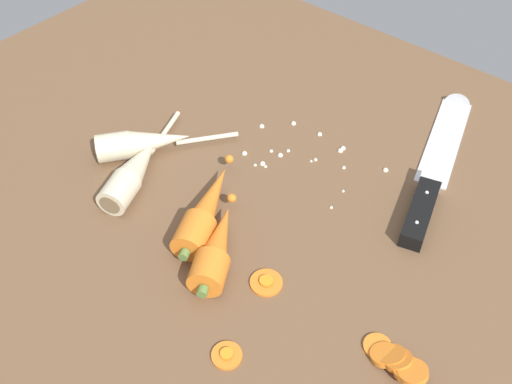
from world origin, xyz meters
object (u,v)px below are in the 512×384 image
whole_carrot (205,211)px  chefs_knife (439,156)px  carrot_slice_stack (395,360)px  parsnip_front (144,143)px  parsnip_mid_left (134,170)px  carrot_slice_stray_mid (266,282)px  carrot_slice_stray_near (227,355)px  whole_carrot_second (216,249)px

whole_carrot → chefs_knife: bearing=60.0°
chefs_knife → carrot_slice_stack: size_ratio=4.46×
whole_carrot → parsnip_front: (-15.62, 3.91, -0.12)cm
parsnip_front → carrot_slice_stack: (44.17, -5.73, -1.02)cm
chefs_knife → whole_carrot: size_ratio=2.00×
parsnip_mid_left → carrot_slice_stack: bearing=-1.6°
carrot_slice_stray_mid → whole_carrot: bearing=168.2°
chefs_knife → carrot_slice_stray_mid: size_ratio=8.94×
chefs_knife → carrot_slice_stack: (11.47, -31.47, 0.31)cm
whole_carrot → carrot_slice_stray_near: bearing=-40.2°
whole_carrot_second → carrot_slice_stray_mid: 7.08cm
chefs_knife → parsnip_mid_left: bearing=-134.2°
whole_carrot → whole_carrot_second: bearing=-35.0°
chefs_knife → carrot_slice_stray_mid: bearing=-99.1°
parsnip_mid_left → carrot_slice_stray_mid: 24.46cm
carrot_slice_stray_mid → carrot_slice_stack: bearing=2.3°
chefs_knife → parsnip_mid_left: 42.34cm
whole_carrot → parsnip_front: size_ratio=0.99×
chefs_knife → carrot_slice_stray_mid: 32.55cm
whole_carrot → parsnip_front: 16.10cm
parsnip_front → parsnip_mid_left: size_ratio=0.85×
carrot_slice_stack → carrot_slice_stray_mid: 16.66cm
parsnip_front → carrot_slice_stack: 44.56cm
whole_carrot → whole_carrot_second: (5.14, -3.60, -0.00)cm
parsnip_front → carrot_slice_stray_near: bearing=-28.2°
chefs_knife → parsnip_front: (-32.71, -25.74, 1.33)cm
parsnip_front → whole_carrot: bearing=-14.0°
whole_carrot_second → parsnip_front: 22.07cm
whole_carrot_second → parsnip_front: whole_carrot_second is taller
carrot_slice_stray_near → carrot_slice_stray_mid: size_ratio=0.86×
whole_carrot_second → parsnip_front: size_ratio=0.81×
carrot_slice_stray_near → whole_carrot: bearing=139.8°
carrot_slice_stack → carrot_slice_stray_near: size_ratio=2.33×
parsnip_front → carrot_slice_stray_mid: size_ratio=4.51×
whole_carrot → carrot_slice_stack: whole_carrot is taller
whole_carrot → carrot_slice_stray_mid: (11.91, -2.49, -1.74)cm
chefs_knife → parsnip_front: 41.64cm
carrot_slice_stray_near → parsnip_mid_left: bearing=156.7°
chefs_knife → parsnip_mid_left: parsnip_mid_left is taller
carrot_slice_stray_mid → whole_carrot_second: bearing=-170.7°
whole_carrot_second → carrot_slice_stray_mid: (6.78, 1.11, -1.74)cm
carrot_slice_stack → carrot_slice_stray_mid: size_ratio=2.00×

